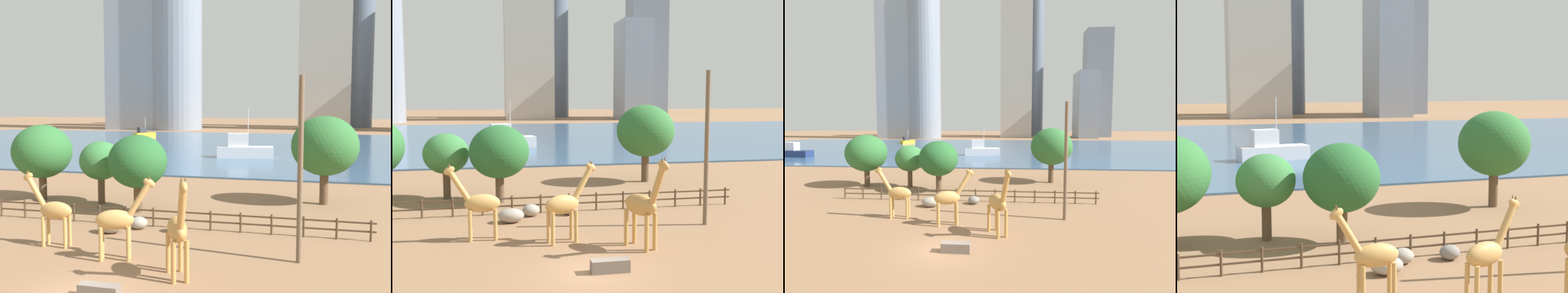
{
  "view_description": "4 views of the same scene",
  "coord_description": "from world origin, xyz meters",
  "views": [
    {
      "loc": [
        10.06,
        -18.55,
        8.19
      ],
      "look_at": [
        -2.38,
        27.51,
        4.13
      ],
      "focal_mm": 45.0,
      "sensor_mm": 36.0,
      "label": 1
    },
    {
      "loc": [
        -4.41,
        -21.45,
        8.09
      ],
      "look_at": [
        3.3,
        17.46,
        4.02
      ],
      "focal_mm": 45.0,
      "sensor_mm": 36.0,
      "label": 2
    },
    {
      "loc": [
        3.94,
        -18.25,
        7.99
      ],
      "look_at": [
        -0.29,
        30.63,
        4.17
      ],
      "focal_mm": 28.0,
      "sensor_mm": 36.0,
      "label": 3
    },
    {
      "loc": [
        -12.8,
        -17.17,
        9.32
      ],
      "look_at": [
        1.59,
        26.89,
        4.47
      ],
      "focal_mm": 55.0,
      "sensor_mm": 36.0,
      "label": 4
    }
  ],
  "objects": [
    {
      "name": "boulder_near_fence",
      "position": [
        0.76,
        11.09,
        0.39
      ],
      "size": [
        1.1,
        1.05,
        0.79
      ],
      "primitive_type": "ellipsoid",
      "color": "gray",
      "rests_on": "ground"
    },
    {
      "name": "skyline_tower_needle",
      "position": [
        54.67,
        160.74,
        29.84
      ],
      "size": [
        13.87,
        11.04,
        59.67
      ],
      "primitive_type": "cube",
      "color": "slate",
      "rests_on": "ground"
    },
    {
      "name": "tree_right_tall",
      "position": [
        9.9,
        22.7,
        4.82
      ],
      "size": [
        5.45,
        5.45,
        7.31
      ],
      "color": "brown",
      "rests_on": "ground"
    },
    {
      "name": "giraffe_companion",
      "position": [
        -5.16,
        6.22,
        2.11
      ],
      "size": [
        3.14,
        0.83,
        4.41
      ],
      "rotation": [
        0.0,
        0.0,
        3.16
      ],
      "color": "tan",
      "rests_on": "ground"
    },
    {
      "name": "tree_left_large",
      "position": [
        -7.93,
        18.15,
        3.57
      ],
      "size": [
        3.55,
        3.55,
        5.21
      ],
      "color": "brown",
      "rests_on": "ground"
    },
    {
      "name": "harbor_water",
      "position": [
        0.0,
        77.0,
        0.1
      ],
      "size": [
        180.0,
        86.0,
        0.2
      ],
      "primitive_type": "cube",
      "color": "#3D6084",
      "rests_on": "ground"
    },
    {
      "name": "enclosure_fence",
      "position": [
        -0.06,
        12.0,
        0.76
      ],
      "size": [
        26.12,
        0.14,
        1.3
      ],
      "color": "#4C3826",
      "rests_on": "ground"
    },
    {
      "name": "skyline_tower_short",
      "position": [
        45.06,
        146.42,
        17.17
      ],
      "size": [
        10.05,
        15.86,
        34.34
      ],
      "primitive_type": "cube",
      "color": "gray",
      "rests_on": "ground"
    },
    {
      "name": "boat_ferry",
      "position": [
        -2.17,
        54.8,
        1.46
      ],
      "size": [
        8.79,
        4.35,
        7.57
      ],
      "rotation": [
        0.0,
        0.0,
        0.16
      ],
      "color": "silver",
      "rests_on": "harbor_water"
    },
    {
      "name": "boulder_small",
      "position": [
        -3.26,
        9.75,
        0.46
      ],
      "size": [
        1.65,
        1.22,
        0.91
      ],
      "primitive_type": "ellipsoid",
      "color": "gray",
      "rests_on": "ground"
    },
    {
      "name": "ground_plane",
      "position": [
        0.0,
        80.0,
        0.0
      ],
      "size": [
        400.0,
        400.0,
        0.0
      ],
      "primitive_type": "plane",
      "color": "#8C6647"
    },
    {
      "name": "giraffe_tall",
      "position": [
        -0.47,
        4.86,
        2.16
      ],
      "size": [
        3.25,
        1.56,
        4.51
      ],
      "rotation": [
        0.0,
        0.0,
        0.32
      ],
      "color": "tan",
      "rests_on": "ground"
    },
    {
      "name": "tree_left_small",
      "position": [
        -3.84,
        16.03,
        3.87
      ],
      "size": [
        4.52,
        4.52,
        5.94
      ],
      "color": "brown",
      "rests_on": "ground"
    },
    {
      "name": "boulder_by_pole",
      "position": [
        -1.87,
        11.21,
        0.41
      ],
      "size": [
        1.17,
        1.08,
        0.81
      ],
      "primitive_type": "ellipsoid",
      "color": "gray",
      "rests_on": "ground"
    }
  ]
}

